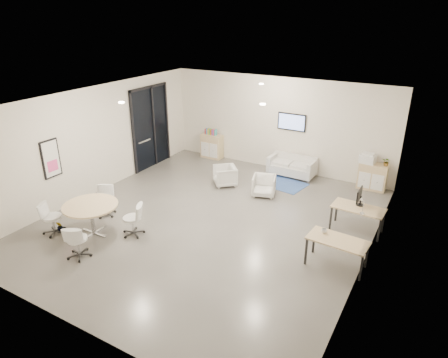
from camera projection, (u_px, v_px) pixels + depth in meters
room_shell at (209, 165)px, 10.08m from camera, size 9.60×10.60×4.80m
glass_door at (151, 125)px, 13.93m from camera, size 0.09×1.90×2.85m
artwork at (51, 159)px, 10.65m from camera, size 0.05×0.54×1.04m
wall_tv at (292, 122)px, 13.35m from camera, size 0.98×0.06×0.58m
ceiling_spots at (218, 96)px, 10.22m from camera, size 3.14×4.14×0.03m
sideboard_left at (212, 146)px, 15.10m from camera, size 0.80×0.42×0.90m
sideboard_right at (372, 177)px, 12.42m from camera, size 0.84×0.41×0.84m
books at (211, 132)px, 14.90m from camera, size 0.47×0.14×0.22m
printer at (368, 158)px, 12.30m from camera, size 0.49×0.42×0.32m
loveseat at (292, 167)px, 13.51m from camera, size 1.57×0.82×0.58m
blue_rug at (281, 183)px, 13.00m from camera, size 1.72×1.29×0.01m
armchair_left at (225, 175)px, 12.76m from camera, size 0.92×0.92×0.69m
armchair_right at (264, 185)px, 12.04m from camera, size 0.83×0.80×0.69m
desk_rear at (358, 210)px, 9.99m from camera, size 1.30×0.70×0.66m
desk_front at (338, 242)px, 8.59m from camera, size 1.32×0.73×0.66m
monitor at (360, 196)px, 10.01m from camera, size 0.20×0.50×0.44m
round_table at (91, 208)px, 9.79m from camera, size 1.34×1.34×0.81m
meeting_chairs at (92, 219)px, 9.92m from camera, size 2.55×2.55×0.82m
plant_cabinet at (387, 163)px, 12.06m from camera, size 0.31×0.33×0.21m
plant_floor at (60, 229)px, 10.14m from camera, size 0.26×0.34×0.14m
cup at (324, 230)px, 8.80m from camera, size 0.12×0.10×0.12m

